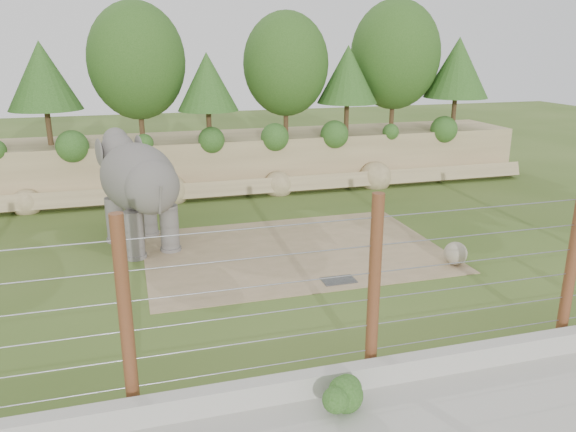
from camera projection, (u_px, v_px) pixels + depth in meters
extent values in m
plane|color=#3C581D|center=(307.00, 287.00, 16.41)|extent=(90.00, 90.00, 0.00)
cube|color=#957C56|center=(227.00, 160.00, 27.98)|extent=(30.00, 4.00, 2.50)
cube|color=#957C56|center=(236.00, 189.00, 26.13)|extent=(30.00, 1.37, 1.07)
cylinder|color=#3F2B19|center=(49.00, 127.00, 24.81)|extent=(0.24, 0.24, 1.58)
sphere|color=#204615|center=(43.00, 78.00, 24.18)|extent=(3.60, 3.60, 3.60)
cylinder|color=#3F2B19|center=(141.00, 119.00, 26.27)|extent=(0.24, 0.24, 1.92)
sphere|color=#204615|center=(137.00, 61.00, 25.50)|extent=(4.40, 4.40, 4.40)
cylinder|color=#3F2B19|center=(209.00, 125.00, 26.04)|extent=(0.24, 0.24, 1.40)
sphere|color=#204615|center=(207.00, 83.00, 25.48)|extent=(3.20, 3.20, 3.20)
cylinder|color=#3F2B19|center=(286.00, 115.00, 27.95)|extent=(0.24, 0.24, 1.82)
sphere|color=#204615|center=(286.00, 64.00, 27.23)|extent=(4.16, 4.16, 4.16)
cylinder|color=#3F2B19|center=(346.00, 118.00, 28.24)|extent=(0.24, 0.24, 1.50)
sphere|color=#204615|center=(348.00, 76.00, 27.64)|extent=(3.44, 3.44, 3.44)
cylinder|color=#3F2B19|center=(392.00, 109.00, 29.88)|extent=(0.24, 0.24, 2.03)
sphere|color=#204615|center=(395.00, 55.00, 29.06)|extent=(4.64, 4.64, 4.64)
cylinder|color=#3F2B19|center=(454.00, 113.00, 29.62)|extent=(0.24, 0.24, 1.64)
sphere|color=#204615|center=(457.00, 69.00, 28.97)|extent=(3.76, 3.76, 3.76)
cube|color=#8F7A55|center=(294.00, 251.00, 19.29)|extent=(10.00, 7.00, 0.02)
cube|color=#262628|center=(339.00, 280.00, 16.83)|extent=(1.00, 0.60, 0.03)
sphere|color=gray|center=(455.00, 253.00, 17.98)|extent=(0.75, 0.75, 0.75)
cube|color=#BAB8AC|center=(380.00, 372.00, 11.74)|extent=(26.00, 0.35, 0.50)
cylinder|color=brown|center=(126.00, 317.00, 10.37)|extent=(0.26, 0.26, 4.00)
cylinder|color=brown|center=(374.00, 286.00, 11.69)|extent=(0.26, 0.26, 4.00)
cylinder|color=brown|center=(572.00, 261.00, 13.01)|extent=(0.26, 0.26, 4.00)
cylinder|color=gray|center=(371.00, 349.00, 12.13)|extent=(20.00, 0.02, 0.02)
cylinder|color=gray|center=(372.00, 325.00, 11.95)|extent=(20.00, 0.02, 0.02)
cylinder|color=gray|center=(373.00, 299.00, 11.78)|extent=(20.00, 0.02, 0.02)
cylinder|color=gray|center=(375.00, 273.00, 11.60)|extent=(20.00, 0.02, 0.02)
cylinder|color=gray|center=(376.00, 245.00, 11.42)|extent=(20.00, 0.02, 0.02)
cylinder|color=gray|center=(378.00, 217.00, 11.25)|extent=(20.00, 0.02, 0.02)
sphere|color=#244F16|center=(344.00, 398.00, 10.68)|extent=(0.72, 0.72, 0.72)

